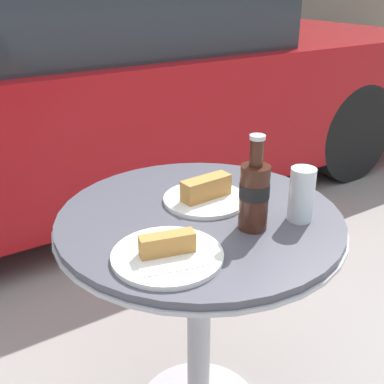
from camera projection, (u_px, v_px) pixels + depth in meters
bistro_table at (199, 264)px, 1.33m from camera, size 0.76×0.76×0.72m
cola_bottle_left at (254, 193)px, 1.16m from camera, size 0.07×0.07×0.24m
drinking_glass at (301, 197)px, 1.21m from camera, size 0.06×0.06×0.14m
lunch_plate_near at (205, 195)px, 1.32m from camera, size 0.23×0.23×0.07m
lunch_plate_far at (167, 253)px, 1.06m from camera, size 0.25×0.25×0.06m
parked_car at (102, 88)px, 2.98m from camera, size 4.42×1.75×1.35m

